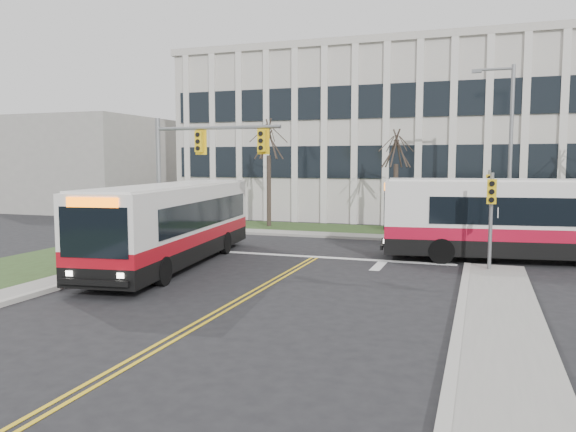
# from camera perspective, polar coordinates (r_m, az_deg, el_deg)

# --- Properties ---
(ground) EXTENTS (120.00, 120.00, 0.00)m
(ground) POSITION_cam_1_polar(r_m,az_deg,el_deg) (17.36, -4.80, -8.49)
(ground) COLOR black
(ground) RESTS_ON ground
(sidewalk_east) EXTENTS (2.00, 26.00, 0.14)m
(sidewalk_east) POSITION_cam_1_polar(r_m,az_deg,el_deg) (11.20, 21.96, -16.50)
(sidewalk_east) COLOR #9E9B93
(sidewalk_east) RESTS_ON ground
(sidewalk_cross) EXTENTS (44.00, 1.60, 0.14)m
(sidewalk_cross) POSITION_cam_1_polar(r_m,az_deg,el_deg) (30.92, 15.50, -2.37)
(sidewalk_cross) COLOR #9E9B93
(sidewalk_cross) RESTS_ON ground
(building_lawn) EXTENTS (44.00, 5.00, 0.12)m
(building_lawn) POSITION_cam_1_polar(r_m,az_deg,el_deg) (33.70, 15.81, -1.76)
(building_lawn) COLOR #2D421C
(building_lawn) RESTS_ON ground
(office_building) EXTENTS (40.00, 16.00, 12.00)m
(office_building) POSITION_cam_1_polar(r_m,az_deg,el_deg) (45.47, 16.89, 7.54)
(office_building) COLOR beige
(office_building) RESTS_ON ground
(building_annex) EXTENTS (12.00, 12.00, 8.00)m
(building_annex) POSITION_cam_1_polar(r_m,az_deg,el_deg) (52.84, -19.42, 4.97)
(building_annex) COLOR #9E9B93
(building_annex) RESTS_ON ground
(mast_arm_signal) EXTENTS (6.11, 0.38, 6.20)m
(mast_arm_signal) POSITION_cam_1_polar(r_m,az_deg,el_deg) (25.77, -9.88, 5.56)
(mast_arm_signal) COLOR slate
(mast_arm_signal) RESTS_ON ground
(signal_pole_near) EXTENTS (0.34, 0.39, 3.80)m
(signal_pole_near) POSITION_cam_1_polar(r_m,az_deg,el_deg) (22.36, 19.94, 0.83)
(signal_pole_near) COLOR slate
(signal_pole_near) RESTS_ON ground
(signal_pole_far) EXTENTS (0.34, 0.39, 3.80)m
(signal_pole_far) POSITION_cam_1_polar(r_m,az_deg,el_deg) (30.84, 19.73, 2.03)
(signal_pole_far) COLOR slate
(signal_pole_far) RESTS_ON ground
(streetlight) EXTENTS (2.15, 0.25, 9.20)m
(streetlight) POSITION_cam_1_polar(r_m,az_deg,el_deg) (31.63, 21.39, 6.93)
(streetlight) COLOR slate
(streetlight) RESTS_ON ground
(directory_sign) EXTENTS (1.50, 0.12, 2.00)m
(directory_sign) POSITION_cam_1_polar(r_m,az_deg,el_deg) (33.32, 11.51, 0.18)
(directory_sign) COLOR slate
(directory_sign) RESTS_ON ground
(tree_left) EXTENTS (1.80, 1.80, 7.70)m
(tree_left) POSITION_cam_1_polar(r_m,az_deg,el_deg) (35.80, -1.97, 7.61)
(tree_left) COLOR #42352B
(tree_left) RESTS_ON ground
(tree_mid) EXTENTS (1.80, 1.80, 6.82)m
(tree_mid) POSITION_cam_1_polar(r_m,az_deg,el_deg) (33.95, 10.95, 6.56)
(tree_mid) COLOR #42352B
(tree_mid) RESTS_ON ground
(bus_main) EXTENTS (4.17, 12.34, 3.23)m
(bus_main) POSITION_cam_1_polar(r_m,az_deg,el_deg) (23.36, -11.52, -0.95)
(bus_main) COLOR silver
(bus_main) RESTS_ON ground
(bus_cross) EXTENTS (13.02, 4.46, 3.40)m
(bus_cross) POSITION_cam_1_polar(r_m,az_deg,el_deg) (25.73, 24.20, -0.54)
(bus_cross) COLOR silver
(bus_cross) RESTS_ON ground
(newspaper_box_red) EXTENTS (0.63, 0.60, 0.95)m
(newspaper_box_red) POSITION_cam_1_polar(r_m,az_deg,el_deg) (21.70, -20.92, -4.73)
(newspaper_box_red) COLOR #A22614
(newspaper_box_red) RESTS_ON ground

